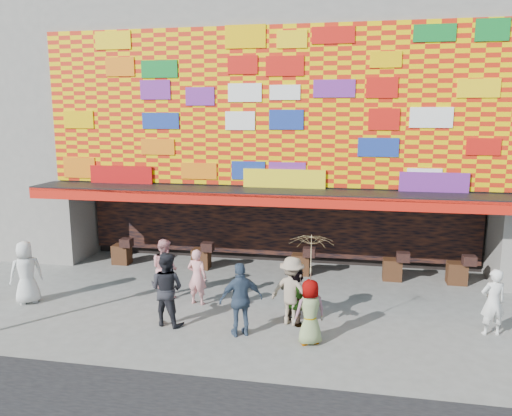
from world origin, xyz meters
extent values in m
plane|color=slate|center=(0.00, 0.00, 0.00)|extent=(90.00, 90.00, 0.00)
cube|color=gray|center=(0.00, 8.00, 6.50)|extent=(15.00, 8.00, 7.00)
cube|color=black|center=(0.00, 9.00, 1.50)|extent=(15.00, 6.00, 3.00)
cube|color=gray|center=(-7.30, 5.00, 1.50)|extent=(0.40, 2.00, 3.00)
cube|color=gray|center=(7.30, 5.00, 1.50)|extent=(0.40, 2.00, 3.00)
cube|color=black|center=(0.00, 3.40, 3.00)|extent=(15.20, 1.60, 0.12)
cube|color=red|center=(0.00, 2.62, 2.85)|extent=(15.20, 0.04, 0.35)
cube|color=#F6C500|center=(0.00, 3.96, 5.55)|extent=(14.80, 0.08, 4.90)
cube|color=black|center=(0.00, 5.85, 1.55)|extent=(14.00, 0.25, 2.50)
imported|color=silver|center=(-6.44, 0.54, 0.91)|extent=(1.05, 1.03, 1.82)
imported|color=pink|center=(-1.62, 1.38, 0.81)|extent=(0.64, 0.47, 1.61)
imported|color=#222228|center=(-1.96, -0.11, 0.96)|extent=(1.07, 0.91, 1.93)
imported|color=gray|center=(1.19, 0.52, 0.89)|extent=(1.30, 0.97, 1.79)
imported|color=#384962|center=(0.05, -0.39, 0.92)|extent=(1.17, 0.90, 1.84)
imported|color=gray|center=(1.28, 0.55, 0.78)|extent=(1.43, 1.26, 1.57)
imported|color=gray|center=(1.74, -0.52, 0.79)|extent=(0.91, 0.80, 1.57)
imported|color=silver|center=(6.09, 0.81, 0.84)|extent=(0.69, 0.54, 1.68)
imported|color=#D2888B|center=(-2.75, 1.79, 0.88)|extent=(1.08, 1.02, 1.75)
imported|color=#FBDF9E|center=(1.74, -0.52, 2.18)|extent=(1.20, 1.21, 0.95)
cylinder|color=#4C3326|center=(1.74, -0.52, 1.25)|extent=(0.02, 0.02, 1.00)
camera|label=1|loc=(2.59, -11.60, 5.37)|focal=35.00mm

